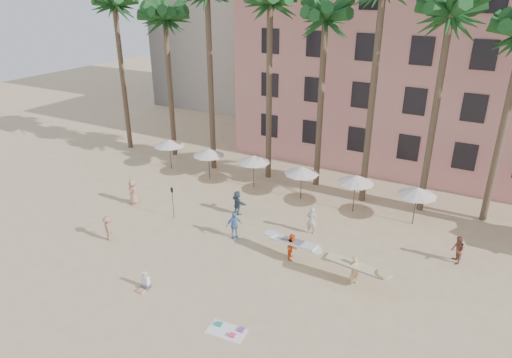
% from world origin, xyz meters
% --- Properties ---
extents(ground, '(120.00, 120.00, 0.00)m').
position_xyz_m(ground, '(0.00, 0.00, 0.00)').
color(ground, '#D1B789').
rests_on(ground, ground).
extents(pink_hotel, '(35.00, 14.00, 16.00)m').
position_xyz_m(pink_hotel, '(7.00, 26.00, 8.00)').
color(pink_hotel, '#D99284').
rests_on(pink_hotel, ground).
extents(palm_row, '(44.40, 5.40, 16.30)m').
position_xyz_m(palm_row, '(0.51, 15.00, 12.97)').
color(palm_row, brown).
rests_on(palm_row, ground).
extents(umbrella_row, '(22.50, 2.70, 2.73)m').
position_xyz_m(umbrella_row, '(-3.00, 12.50, 2.33)').
color(umbrella_row, '#332B23').
rests_on(umbrella_row, ground).
extents(beach_towel, '(1.88, 1.15, 0.14)m').
position_xyz_m(beach_towel, '(1.74, -1.84, 0.03)').
color(beach_towel, white).
rests_on(beach_towel, ground).
extents(carrier_yellow, '(3.08, 0.76, 1.65)m').
position_xyz_m(carrier_yellow, '(5.64, 4.38, 0.95)').
color(carrier_yellow, '#D7B379').
rests_on(carrier_yellow, ground).
extents(carrier_white, '(3.07, 1.15, 1.57)m').
position_xyz_m(carrier_white, '(1.76, 5.05, 0.86)').
color(carrier_white, '#FB5B1A').
rests_on(carrier_white, ground).
extents(beachgoers, '(22.19, 8.65, 1.89)m').
position_xyz_m(beachgoers, '(-3.29, 6.30, 0.87)').
color(beachgoers, tan).
rests_on(beachgoers, ground).
extents(paddle, '(0.18, 0.04, 2.23)m').
position_xyz_m(paddle, '(-7.31, 5.65, 1.41)').
color(paddle, black).
rests_on(paddle, ground).
extents(seated_man, '(0.41, 0.72, 0.93)m').
position_xyz_m(seated_man, '(-3.70, -1.25, 0.32)').
color(seated_man, '#3F3F4C').
rests_on(seated_man, ground).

